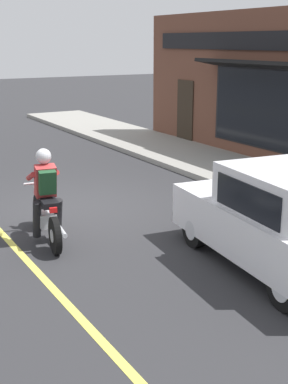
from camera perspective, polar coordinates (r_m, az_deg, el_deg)
name	(u,v)px	position (r m, az deg, el deg)	size (l,w,h in m)	color
ground_plane	(78,208)	(11.20, -7.09, -1.67)	(80.00, 80.00, 0.00)	#2B2B2D
sidewalk_curb	(186,155)	(15.98, 4.52, 3.94)	(2.60, 22.00, 0.14)	gray
storefront_building	(243,85)	(16.11, 10.57, 11.15)	(1.25, 9.35, 4.20)	brown
motorcycle_with_rider	(46,203)	(9.29, -10.44, -1.12)	(0.64, 2.01, 1.62)	black
car_hatchback	(279,220)	(8.22, 14.23, -2.94)	(2.05, 3.94, 1.57)	black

